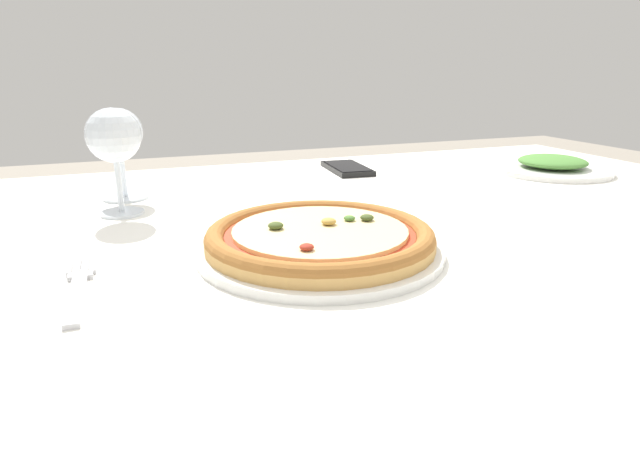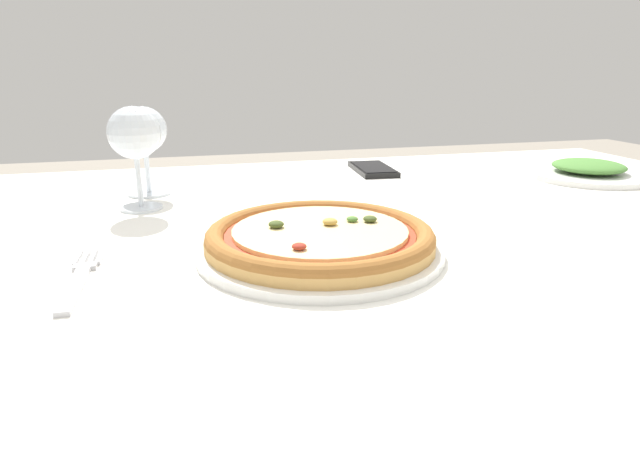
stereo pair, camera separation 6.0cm
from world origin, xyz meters
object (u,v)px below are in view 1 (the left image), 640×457
at_px(wine_glass_far_right, 119,136).
at_px(wine_glass_far_left, 114,138).
at_px(dining_table, 384,268).
at_px(pizza_plate, 320,239).
at_px(cell_phone, 347,168).
at_px(fork, 79,286).
at_px(side_plate, 552,166).

bearing_deg(wine_glass_far_right, wine_glass_far_left, -94.64).
distance_m(dining_table, pizza_plate, 0.20).
bearing_deg(wine_glass_far_left, dining_table, -23.41).
bearing_deg(dining_table, cell_phone, 75.51).
bearing_deg(fork, wine_glass_far_left, 80.38).
xyz_separation_m(pizza_plate, cell_phone, (0.23, 0.44, -0.01)).
distance_m(pizza_plate, cell_phone, 0.50).
bearing_deg(wine_glass_far_right, side_plate, -5.04).
relative_size(pizza_plate, wine_glass_far_right, 1.95).
height_order(fork, wine_glass_far_left, wine_glass_far_left).
height_order(dining_table, side_plate, side_plate).
distance_m(fork, cell_phone, 0.66).
bearing_deg(pizza_plate, dining_table, 37.47).
bearing_deg(side_plate, wine_glass_far_left, -178.21).
bearing_deg(side_plate, cell_phone, 157.10).
bearing_deg(wine_glass_far_right, cell_phone, 11.70).
xyz_separation_m(dining_table, wine_glass_far_right, (-0.34, 0.25, 0.18)).
bearing_deg(wine_glass_far_right, fork, -98.32).
height_order(fork, wine_glass_far_right, wine_glass_far_right).
distance_m(pizza_plate, side_plate, 0.67).
bearing_deg(fork, cell_phone, 43.36).
distance_m(wine_glass_far_left, wine_glass_far_right, 0.10).
bearing_deg(wine_glass_far_left, pizza_plate, -51.19).
xyz_separation_m(fork, side_plate, (0.86, 0.30, 0.01)).
bearing_deg(side_plate, wine_glass_far_right, 174.96).
relative_size(pizza_plate, cell_phone, 1.89).
xyz_separation_m(pizza_plate, side_plate, (0.61, 0.28, -0.00)).
bearing_deg(pizza_plate, side_plate, 25.15).
xyz_separation_m(wine_glass_far_left, wine_glass_far_right, (0.01, 0.10, -0.01)).
relative_size(wine_glass_far_left, side_plate, 0.67).
height_order(wine_glass_far_left, side_plate, wine_glass_far_left).
distance_m(dining_table, wine_glass_far_left, 0.42).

